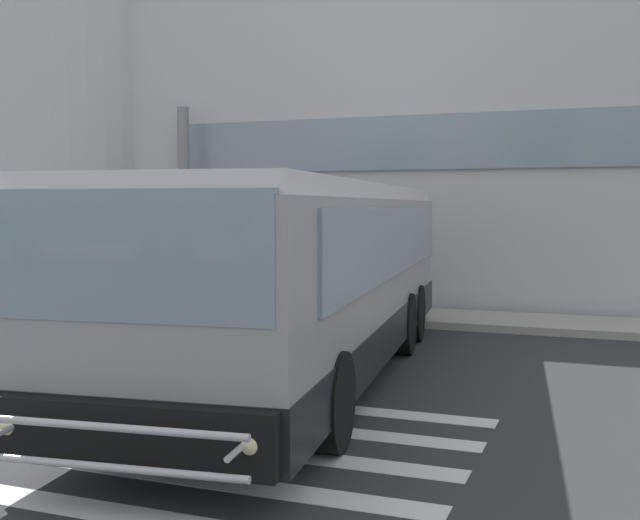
{
  "coord_description": "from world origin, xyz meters",
  "views": [
    {
      "loc": [
        5.36,
        -11.0,
        2.43
      ],
      "look_at": [
        0.75,
        1.16,
        1.5
      ],
      "focal_mm": 43.68,
      "sensor_mm": 36.0,
      "label": 1
    }
  ],
  "objects": [
    {
      "name": "ground_plane",
      "position": [
        0.0,
        0.0,
        -0.01
      ],
      "size": [
        80.0,
        90.0,
        0.02
      ],
      "primitive_type": "cube",
      "color": "#2B2B2D",
      "rests_on": "ground"
    },
    {
      "name": "passenger_near_column",
      "position": [
        -3.55,
        4.67,
        1.08
      ],
      "size": [
        0.43,
        0.45,
        1.68
      ],
      "color": "#1E2338",
      "rests_on": "boarding_curb"
    },
    {
      "name": "bus_main_foreground",
      "position": [
        1.26,
        -0.87,
        1.33
      ],
      "size": [
        3.75,
        10.86,
        2.7
      ],
      "color": "gray",
      "rests_on": "ground"
    },
    {
      "name": "safety_bollard_yellow",
      "position": [
        1.1,
        3.6,
        0.45
      ],
      "size": [
        0.18,
        0.18,
        0.9
      ],
      "primitive_type": "cylinder",
      "color": "yellow",
      "rests_on": "ground"
    },
    {
      "name": "entry_support_column",
      "position": [
        -4.35,
        5.4,
        2.45
      ],
      "size": [
        0.28,
        0.28,
        4.61
      ],
      "primitive_type": "cylinder",
      "color": "slate",
      "rests_on": "boarding_curb"
    },
    {
      "name": "boarding_curb",
      "position": [
        0.0,
        4.8,
        0.07
      ],
      "size": [
        21.62,
        2.0,
        0.15
      ],
      "primitive_type": "cube",
      "color": "#9E9B93",
      "rests_on": "ground"
    },
    {
      "name": "passenger_at_curb_edge",
      "position": [
        -1.06,
        5.05,
        1.08
      ],
      "size": [
        0.48,
        0.41,
        1.68
      ],
      "color": "#1E2338",
      "rests_on": "boarding_curb"
    },
    {
      "name": "bay_paint_stripes",
      "position": [
        2.0,
        -4.2,
        0.0
      ],
      "size": [
        4.4,
        3.96,
        0.01
      ],
      "color": "silver",
      "rests_on": "ground"
    },
    {
      "name": "passenger_by_doorway",
      "position": [
        -2.54,
        4.73,
        1.11
      ],
      "size": [
        0.51,
        0.52,
        1.68
      ],
      "color": "#1E2338",
      "rests_on": "boarding_curb"
    },
    {
      "name": "terminal_building",
      "position": [
        -0.67,
        11.55,
        4.14
      ],
      "size": [
        19.42,
        13.8,
        8.3
      ],
      "color": "#B7B7BC",
      "rests_on": "ground"
    }
  ]
}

